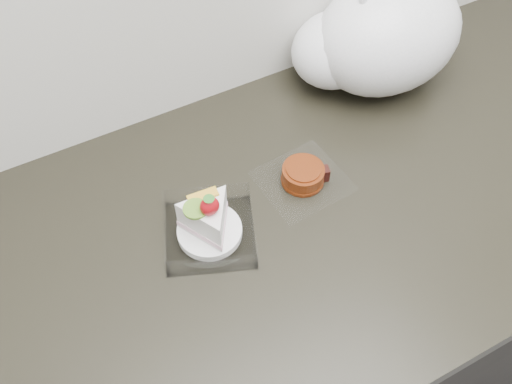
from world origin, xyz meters
name	(u,v)px	position (x,y,z in m)	size (l,w,h in m)	color
counter	(302,318)	(0.00, 1.69, 0.45)	(2.04, 0.64, 0.90)	black
cake_tray	(209,225)	(-0.18, 1.72, 0.93)	(0.18, 0.18, 0.11)	white
mooncake_wrap	(304,176)	(0.00, 1.74, 0.91)	(0.15, 0.14, 0.03)	white
plastic_bag	(377,37)	(0.24, 1.90, 1.00)	(0.34, 0.26, 0.26)	white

